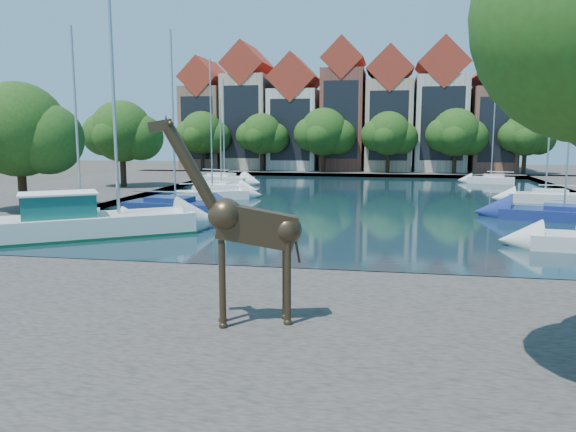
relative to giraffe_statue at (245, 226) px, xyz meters
name	(u,v)px	position (x,y,z in m)	size (l,w,h in m)	color
ground	(327,282)	(1.49, 6.31, -3.16)	(160.00, 160.00, 0.00)	#38332B
water_basin	(360,202)	(1.49, 30.31, -3.12)	(38.00, 50.00, 0.08)	black
near_quay	(297,345)	(1.49, -0.69, -2.91)	(50.00, 14.00, 0.50)	#4E4743
far_quay	(372,171)	(1.49, 62.31, -2.91)	(60.00, 16.00, 0.50)	#4E4743
left_quay	(71,193)	(-23.51, 30.31, -2.91)	(14.00, 52.00, 0.50)	#4E4743
townhouse_west_end	(207,118)	(-21.51, 62.30, 4.20)	(5.44, 9.18, 14.93)	#825E47
townhouse_west_mid	(249,112)	(-15.51, 62.30, 5.07)	(5.94, 9.18, 16.79)	#B9A88E
townhouse_west_inner	(296,118)	(-9.01, 62.30, 4.19)	(6.43, 9.18, 15.15)	silver
townhouse_center	(344,110)	(-2.51, 62.30, 5.20)	(5.44, 9.18, 16.93)	brown
townhouse_east_inner	(389,115)	(3.49, 62.30, 4.57)	(5.94, 9.18, 15.79)	tan
townhouse_east_mid	(440,112)	(9.99, 62.30, 4.94)	(6.43, 9.18, 16.65)	beige
townhouse_east_end	(492,119)	(16.49, 62.30, 3.95)	(5.44, 9.18, 14.43)	brown
far_tree_far_west	(203,134)	(-20.40, 56.81, 2.02)	(7.28, 5.60, 7.68)	#332114
far_tree_west	(262,135)	(-12.41, 56.81, 1.92)	(6.76, 5.20, 7.36)	#332114
far_tree_mid_west	(325,133)	(-4.40, 56.81, 2.13)	(7.80, 6.00, 8.00)	#332114
far_tree_mid_east	(389,135)	(3.59, 56.81, 1.97)	(7.02, 5.40, 7.52)	#332114
far_tree_east	(457,134)	(11.60, 56.81, 2.08)	(7.54, 5.80, 7.84)	#332114
far_tree_far_east	(527,136)	(19.59, 56.81, 1.92)	(6.76, 5.20, 7.36)	#332114
side_tree_left_near	(20,133)	(-19.40, 18.31, 2.33)	(7.80, 6.00, 8.20)	#332114
side_tree_left_far	(123,133)	(-20.40, 34.31, 2.22)	(7.28, 5.60, 7.88)	#332114
giraffe_statue	(245,226)	(0.00, 0.00, 0.00)	(3.71, 1.56, 5.41)	#382B1C
motorsailer	(89,219)	(-11.79, 12.78, -2.14)	(9.98, 8.07, 12.10)	silver
sailboat_left_a	(82,218)	(-13.51, 14.96, -2.45)	(5.95, 3.32, 11.18)	white
sailboat_left_b	(176,204)	(-10.51, 21.74, -2.48)	(7.22, 3.21, 12.05)	navy
sailboat_left_c	(212,192)	(-10.51, 29.83, -2.51)	(6.05, 4.21, 11.19)	white
sailboat_left_d	(221,186)	(-11.59, 35.93, -2.57)	(5.19, 2.60, 8.47)	white
sailboat_left_e	(225,178)	(-13.51, 43.37, -2.48)	(6.65, 4.20, 10.88)	silver
sailboat_right_b	(564,212)	(14.48, 23.06, -2.57)	(7.87, 4.44, 11.20)	navy
sailboat_right_c	(545,195)	(15.73, 32.27, -2.49)	(5.64, 2.36, 10.22)	silver
sailboat_right_d	(491,178)	(14.40, 48.45, -2.53)	(4.99, 2.64, 9.33)	silver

